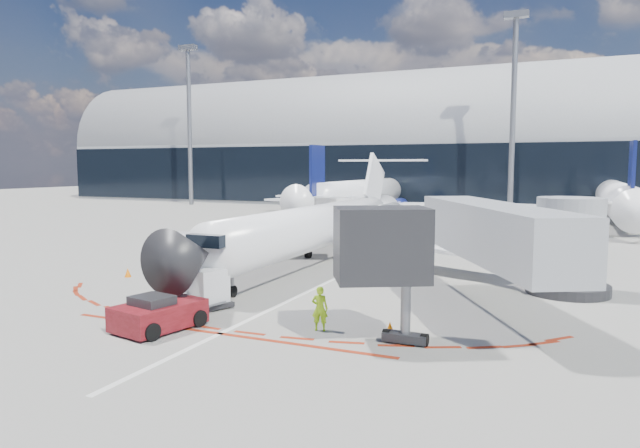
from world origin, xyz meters
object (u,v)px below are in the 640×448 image
at_px(regional_jet, 321,225).
at_px(ramp_worker, 320,308).
at_px(uld_container, 208,288).
at_px(pushback_tug, 159,314).

height_order(regional_jet, ramp_worker, regional_jet).
bearing_deg(uld_container, regional_jet, 112.09).
xyz_separation_m(pushback_tug, uld_container, (-0.25, 3.68, 0.26)).
xyz_separation_m(ramp_worker, uld_container, (-6.08, 1.33, -0.01)).
bearing_deg(uld_container, pushback_tug, -64.30).
relative_size(pushback_tug, uld_container, 2.33).
height_order(ramp_worker, uld_container, uld_container).
xyz_separation_m(regional_jet, pushback_tug, (0.31, -16.59, -1.87)).
distance_m(ramp_worker, uld_container, 6.23).
relative_size(ramp_worker, uld_container, 0.75).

